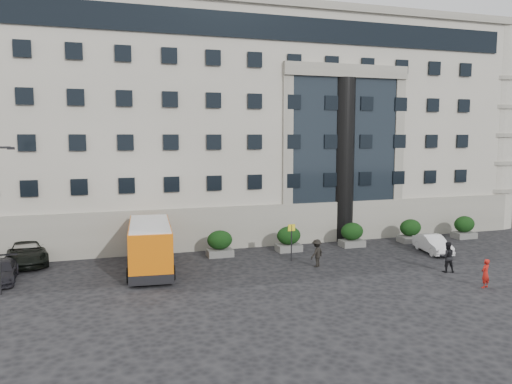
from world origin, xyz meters
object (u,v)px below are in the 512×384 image
at_px(hedge_f, 464,227).
at_px(bus_stop_sign, 292,236).
at_px(hedge_e, 410,231).
at_px(hedge_a, 144,248).
at_px(hedge_b, 220,243).
at_px(white_taxi, 433,244).
at_px(pedestrian_c, 317,253).
at_px(hedge_c, 289,239).
at_px(pedestrian_a, 485,273).
at_px(pedestrian_b, 447,257).
at_px(parked_car_d, 26,252).
at_px(parked_car_c, 1,271).
at_px(minibus, 150,245).
at_px(hedge_d, 352,234).

distance_m(hedge_f, bus_stop_sign, 16.76).
distance_m(hedge_e, bus_stop_sign, 11.67).
xyz_separation_m(hedge_a, hedge_b, (5.20, 0.00, 0.00)).
distance_m(white_taxi, pedestrian_c, 9.70).
bearing_deg(hedge_c, pedestrian_c, -88.29).
height_order(pedestrian_a, pedestrian_b, pedestrian_b).
xyz_separation_m(hedge_b, pedestrian_a, (12.42, -11.63, -0.11)).
bearing_deg(parked_car_d, bus_stop_sign, -23.21).
bearing_deg(white_taxi, pedestrian_c, -164.02).
height_order(hedge_b, pedestrian_c, hedge_b).
height_order(hedge_a, hedge_e, same).
bearing_deg(parked_car_c, hedge_b, 5.96).
bearing_deg(white_taxi, parked_car_d, 178.88).
xyz_separation_m(bus_stop_sign, minibus, (-9.35, 0.34, -0.05)).
height_order(pedestrian_b, pedestrian_c, pedestrian_b).
distance_m(hedge_a, hedge_e, 20.80).
xyz_separation_m(hedge_a, minibus, (0.15, -2.46, 0.75)).
bearing_deg(hedge_b, pedestrian_c, -40.96).
height_order(minibus, pedestrian_a, minibus).
xyz_separation_m(pedestrian_a, pedestrian_c, (-7.08, 6.99, 0.08)).
xyz_separation_m(hedge_d, pedestrian_c, (-5.06, -4.63, -0.03)).
distance_m(hedge_e, hedge_f, 5.20).
distance_m(hedge_b, white_taxi, 15.42).
bearing_deg(hedge_a, hedge_d, 0.00).
distance_m(hedge_b, pedestrian_b, 15.01).
relative_size(hedge_d, white_taxi, 0.47).
bearing_deg(hedge_e, parked_car_c, -175.85).
bearing_deg(pedestrian_c, hedge_d, -169.50).
distance_m(hedge_b, minibus, 5.67).
distance_m(hedge_c, parked_car_d, 18.00).
distance_m(hedge_a, pedestrian_b, 19.56).
relative_size(hedge_a, minibus, 0.25).
xyz_separation_m(hedge_f, pedestrian_a, (-8.38, -11.63, -0.11)).
xyz_separation_m(hedge_c, parked_car_c, (-18.79, -2.12, -0.32)).
xyz_separation_m(hedge_b, white_taxi, (14.99, -3.64, -0.28)).
xyz_separation_m(hedge_b, pedestrian_c, (5.34, -4.63, -0.03)).
bearing_deg(minibus, parked_car_c, -177.31).
height_order(hedge_e, white_taxi, hedge_e).
xyz_separation_m(bus_stop_sign, parked_car_d, (-17.00, 4.64, -0.96)).
distance_m(hedge_e, pedestrian_b, 8.82).
relative_size(hedge_b, pedestrian_c, 1.03).
bearing_deg(hedge_d, minibus, -170.96).
relative_size(hedge_a, white_taxi, 0.47).
relative_size(hedge_e, parked_car_c, 0.44).
relative_size(hedge_a, pedestrian_b, 0.96).
relative_size(parked_car_d, pedestrian_b, 2.88).
bearing_deg(hedge_a, parked_car_d, 166.21).
relative_size(parked_car_c, pedestrian_a, 2.57).
xyz_separation_m(white_taxi, pedestrian_b, (-2.46, -4.63, 0.31)).
relative_size(hedge_a, hedge_c, 1.00).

